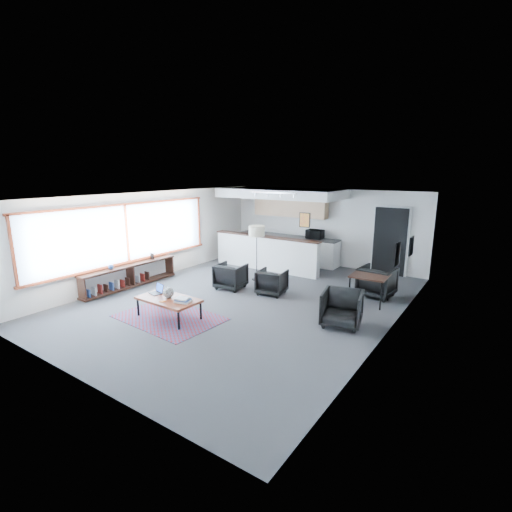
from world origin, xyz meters
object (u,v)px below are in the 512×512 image
Objects in this scene: coffee_table at (169,300)px; dining_chair_far at (377,283)px; floor_lamp at (257,233)px; microwave at (315,233)px; armchair_left at (231,275)px; armchair_right at (272,281)px; ceramic_pot at (168,293)px; dining_table at (370,277)px; dining_chair_near at (342,309)px; laptop at (158,290)px; book_stack at (183,300)px.

dining_chair_far reaches higher than coffee_table.
floor_lamp is 2.66m from microwave.
microwave reaches higher than armchair_left.
armchair_right is at bearing -176.88° from armchair_left.
dining_table is at bearing 45.99° from ceramic_pot.
coffee_table is at bearing -67.95° from ceramic_pot.
laptop is at bearing -168.95° from dining_chair_near.
armchair_right is (1.01, 2.68, -0.22)m from ceramic_pot.
coffee_table is 2.56× the size of microwave.
laptop is at bearing -101.48° from microwave.
floor_lamp is (0.13, 1.09, 1.03)m from armchair_left.
dining_chair_near is 0.96× the size of dining_chair_far.
coffee_table is at bearing -164.59° from dining_chair_near.
armchair_right is (1.01, 2.70, -0.07)m from coffee_table.
armchair_left is at bearing 156.14° from dining_chair_near.
ceramic_pot is 0.28× the size of dining_table.
dining_chair_far is at bearing -37.87° from microwave.
armchair_left is 3.69m from dining_table.
ceramic_pot reaches higher than laptop.
dining_table is (3.34, 3.49, 0.23)m from coffee_table.
dining_chair_far reaches higher than laptop.
book_stack is 0.66× the size of microwave.
book_stack reaches higher than coffee_table.
coffee_table is 3.68m from floor_lamp.
microwave is at bearing -110.11° from armchair_left.
book_stack is at bearing -81.94° from floor_lamp.
coffee_table is 4.84m from dining_table.
dining_chair_far is (2.35, 1.38, 0.01)m from armchair_right.
book_stack is at bearing 8.84° from laptop.
dining_chair_far is at bearing 51.46° from coffee_table.
floor_lamp is at bearing 98.06° from book_stack.
dining_table reaches higher than ceramic_pot.
armchair_left is at bearing 95.28° from coffee_table.
coffee_table is 1.86× the size of armchair_left.
armchair_right is (0.57, 2.69, -0.15)m from book_stack.
dining_table is 0.66m from dining_chair_far.
floor_lamp is at bearing 90.87° from ceramic_pot.
armchair_right is 0.99× the size of dining_chair_far.
floor_lamp is at bearing 179.04° from dining_table.
dining_table is at bearing 47.10° from coffee_table.
armchair_right is at bearing 70.41° from coffee_table.
laptop is 0.65× the size of microwave.
floor_lamp is at bearing 13.65° from dining_chair_far.
armchair_right is at bearing 35.29° from dining_chair_far.
floor_lamp is at bearing 98.40° from laptop.
laptop is 0.49× the size of dining_chair_far.
book_stack is 4.54m from dining_table.
floor_lamp reaches higher than armchair_right.
armchair_left is at bearing 104.38° from book_stack.
armchair_right is at bearing -38.50° from floor_lamp.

